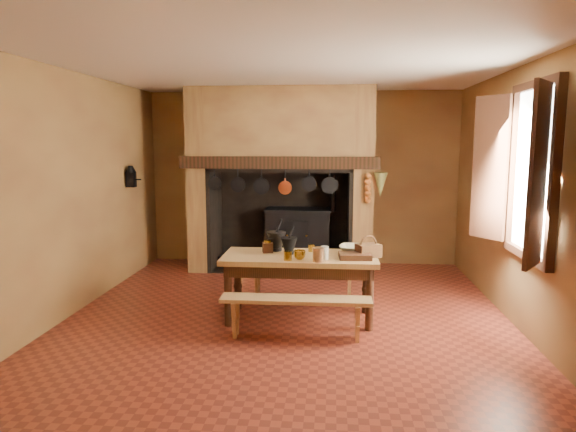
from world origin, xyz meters
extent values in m
plane|color=maroon|center=(0.00, 0.00, 0.00)|extent=(5.50, 5.50, 0.00)
plane|color=silver|center=(0.00, 0.00, 2.80)|extent=(5.50, 5.50, 0.00)
cube|color=olive|center=(0.00, 2.75, 1.40)|extent=(5.00, 0.02, 2.80)
cube|color=olive|center=(-2.50, 0.00, 1.40)|extent=(0.02, 5.50, 2.80)
cube|color=olive|center=(2.50, 0.00, 1.40)|extent=(0.02, 5.50, 2.80)
cube|color=olive|center=(0.00, -2.75, 1.40)|extent=(5.00, 0.02, 2.80)
cube|color=olive|center=(-1.55, 2.30, 1.40)|extent=(0.30, 0.90, 2.80)
cube|color=olive|center=(0.95, 2.30, 1.40)|extent=(0.30, 0.90, 2.80)
cube|color=olive|center=(-0.30, 2.30, 2.20)|extent=(2.20, 0.90, 1.20)
cube|color=black|center=(-0.30, 1.90, 1.69)|extent=(2.95, 0.22, 0.18)
cube|color=black|center=(-0.30, 2.72, 0.80)|extent=(2.20, 0.06, 1.60)
cube|color=black|center=(-0.30, 2.30, 0.01)|extent=(2.20, 0.90, 0.02)
cube|color=black|center=(-0.05, 2.45, 0.45)|extent=(1.00, 0.50, 0.90)
cube|color=black|center=(-0.05, 2.43, 0.92)|extent=(1.04, 0.54, 0.04)
cube|color=black|center=(-0.05, 2.19, 0.55)|extent=(0.35, 0.02, 0.45)
cylinder|color=black|center=(0.50, 2.45, 1.25)|extent=(0.10, 0.10, 0.70)
cylinder|color=#B68F2A|center=(-0.20, 2.17, 0.55)|extent=(0.03, 0.03, 0.03)
cylinder|color=#B68F2A|center=(0.10, 2.17, 0.55)|extent=(0.03, 0.03, 0.03)
cylinder|color=#B68F2A|center=(-1.05, 2.30, 0.10)|extent=(0.40, 0.40, 0.20)
cylinder|color=#B68F2A|center=(-1.00, 2.05, 0.09)|extent=(0.34, 0.34, 0.18)
cube|color=black|center=(-1.25, 2.40, 0.08)|extent=(0.18, 0.18, 0.16)
cone|color=olive|center=(1.18, 1.79, 1.38)|extent=(0.20, 0.20, 0.35)
cube|color=white|center=(2.48, -0.40, 1.70)|extent=(0.02, 1.00, 1.60)
cube|color=#381B12|center=(2.45, -0.40, 2.54)|extent=(0.08, 1.16, 0.08)
cube|color=#381B12|center=(2.45, -0.40, 0.86)|extent=(0.08, 1.16, 0.08)
cube|color=#381B12|center=(2.25, -1.08, 1.70)|extent=(0.29, 0.39, 1.60)
cube|color=#381B12|center=(2.25, 0.28, 1.70)|extent=(0.29, 0.39, 1.60)
cube|color=black|center=(-2.42, 1.55, 1.45)|extent=(0.12, 0.12, 0.22)
cone|color=black|center=(-2.42, 1.55, 1.60)|extent=(0.16, 0.16, 0.10)
cylinder|color=black|center=(-2.33, 1.55, 1.45)|extent=(0.12, 0.02, 0.02)
cube|color=tan|center=(0.14, -0.07, 0.71)|extent=(1.71, 0.76, 0.06)
cube|color=#381B12|center=(0.14, -0.07, 0.62)|extent=(1.59, 0.65, 0.13)
cylinder|color=#381B12|center=(-0.62, -0.36, 0.34)|extent=(0.09, 0.09, 0.68)
cylinder|color=#381B12|center=(0.90, -0.36, 0.34)|extent=(0.09, 0.09, 0.68)
cylinder|color=#381B12|center=(-0.62, 0.21, 0.34)|extent=(0.09, 0.09, 0.68)
cylinder|color=#381B12|center=(0.90, 0.21, 0.34)|extent=(0.09, 0.09, 0.68)
cube|color=tan|center=(0.14, -0.66, 0.41)|extent=(1.53, 0.27, 0.04)
cube|color=tan|center=(0.14, 0.57, 0.38)|extent=(1.42, 0.25, 0.04)
cylinder|color=black|center=(-0.14, 0.13, 0.76)|extent=(0.13, 0.13, 0.04)
cone|color=black|center=(-0.14, 0.13, 0.87)|extent=(0.22, 0.22, 0.18)
cylinder|color=black|center=(-0.12, 0.13, 1.03)|extent=(0.09, 0.03, 0.18)
cylinder|color=black|center=(0.02, -0.04, 0.76)|extent=(0.11, 0.11, 0.03)
cone|color=black|center=(0.02, -0.04, 0.85)|extent=(0.19, 0.19, 0.15)
cylinder|color=black|center=(0.04, -0.04, 0.98)|extent=(0.08, 0.05, 0.15)
cube|color=#381B12|center=(-0.23, 0.04, 0.80)|extent=(0.14, 0.14, 0.11)
cylinder|color=#B68F2A|center=(-0.23, 0.04, 0.87)|extent=(0.08, 0.08, 0.03)
cylinder|color=black|center=(-0.19, 0.04, 0.90)|extent=(0.10, 0.04, 0.03)
cylinder|color=#B68F2A|center=(0.03, -0.34, 0.79)|extent=(0.09, 0.09, 0.10)
cylinder|color=#B68F2A|center=(0.26, 0.12, 0.78)|extent=(0.09, 0.09, 0.08)
imported|color=#B6AD8C|center=(0.75, 0.10, 0.78)|extent=(0.39, 0.39, 0.08)
cylinder|color=brown|center=(0.35, -0.37, 0.81)|extent=(0.12, 0.12, 0.15)
cylinder|color=beige|center=(0.42, -0.28, 0.81)|extent=(0.11, 0.11, 0.15)
cube|color=#452E14|center=(0.90, -0.09, 0.81)|extent=(0.30, 0.27, 0.14)
torus|color=#452E14|center=(0.90, -0.09, 0.88)|extent=(0.19, 0.10, 0.20)
cube|color=#381B12|center=(0.75, -0.19, 0.77)|extent=(0.36, 0.27, 0.06)
imported|color=#B68F2A|center=(0.15, -0.28, 0.79)|extent=(0.16, 0.16, 0.10)
camera|label=1|loc=(0.50, -5.65, 1.98)|focal=32.00mm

